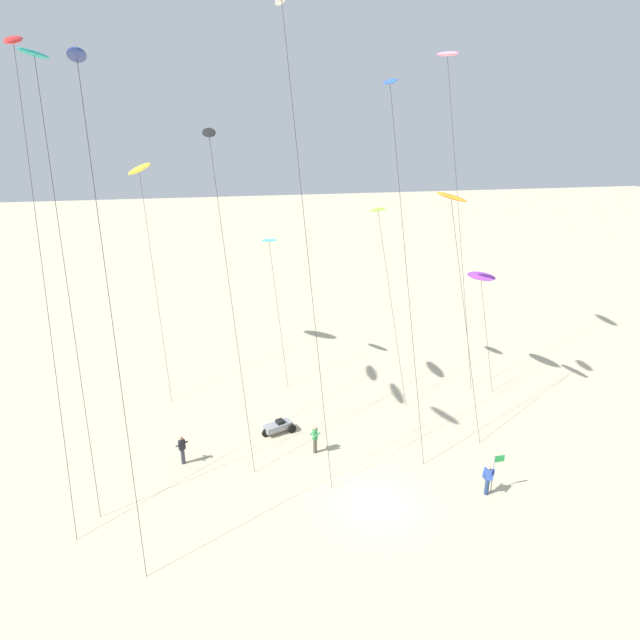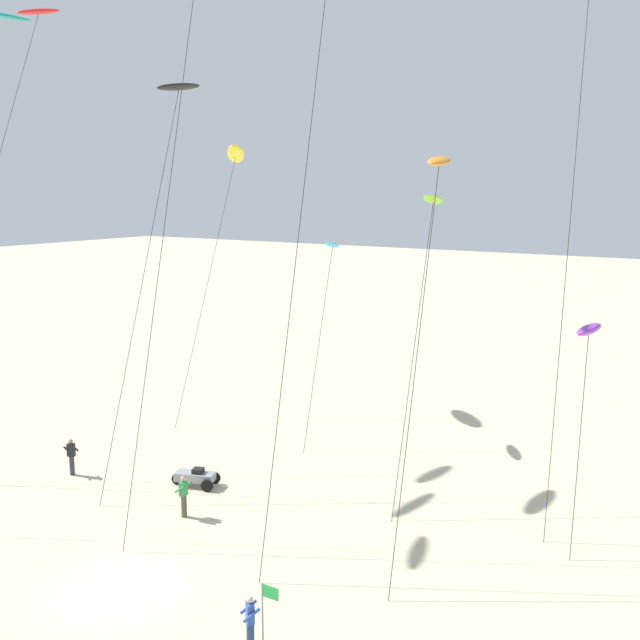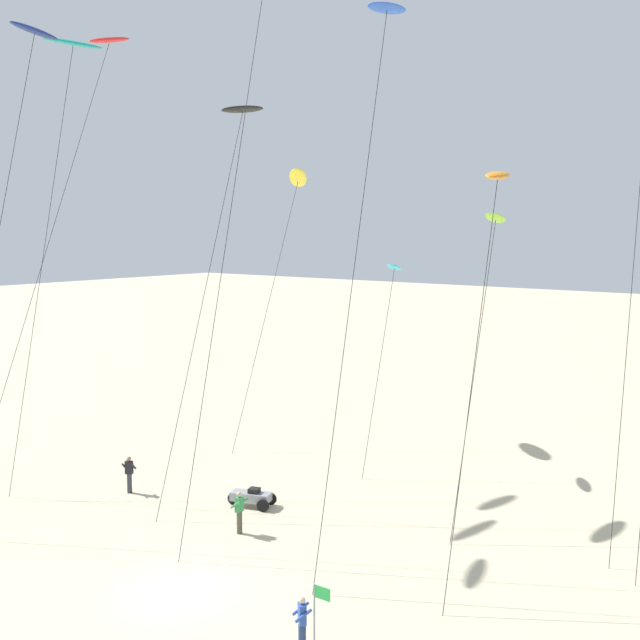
{
  "view_description": "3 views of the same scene",
  "coord_description": "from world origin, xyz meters",
  "px_view_note": "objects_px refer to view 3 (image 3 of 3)",
  "views": [
    {
      "loc": [
        -7.56,
        -20.87,
        17.37
      ],
      "look_at": [
        -0.83,
        8.64,
        6.66
      ],
      "focal_mm": 30.49,
      "sensor_mm": 36.0,
      "label": 1
    },
    {
      "loc": [
        17.68,
        -15.64,
        12.76
      ],
      "look_at": [
        -0.56,
        12.8,
        6.84
      ],
      "focal_mm": 42.64,
      "sensor_mm": 36.0,
      "label": 2
    },
    {
      "loc": [
        19.33,
        -17.44,
        11.95
      ],
      "look_at": [
        -3.34,
        12.05,
        7.65
      ],
      "focal_mm": 46.06,
      "sensor_mm": 36.0,
      "label": 3
    }
  ],
  "objects_px": {
    "kite_teal": "(72,48)",
    "kite_yellow": "(298,179)",
    "kite_lime": "(495,223)",
    "kite_black": "(242,113)",
    "kite_orange": "(497,179)",
    "kite_red": "(108,45)",
    "kite_flyer_furthest": "(302,623)",
    "beach_buggy": "(252,497)",
    "kite_flyer_nearest": "(239,511)",
    "kite_navy": "(34,36)",
    "marker_flag": "(318,606)",
    "kite_cyan": "(394,270)",
    "kite_blue": "(385,22)",
    "kite_flyer_middle": "(129,473)"
  },
  "relations": [
    {
      "from": "kite_black",
      "to": "kite_flyer_nearest",
      "type": "distance_m",
      "value": 17.55
    },
    {
      "from": "kite_teal",
      "to": "kite_flyer_middle",
      "type": "height_order",
      "value": "kite_teal"
    },
    {
      "from": "kite_orange",
      "to": "kite_flyer_nearest",
      "type": "bearing_deg",
      "value": -158.69
    },
    {
      "from": "kite_orange",
      "to": "kite_red",
      "type": "distance_m",
      "value": 23.54
    },
    {
      "from": "kite_navy",
      "to": "kite_cyan",
      "type": "height_order",
      "value": "kite_navy"
    },
    {
      "from": "kite_cyan",
      "to": "kite_yellow",
      "type": "height_order",
      "value": "kite_yellow"
    },
    {
      "from": "beach_buggy",
      "to": "kite_flyer_furthest",
      "type": "bearing_deg",
      "value": -41.21
    },
    {
      "from": "kite_blue",
      "to": "marker_flag",
      "type": "bearing_deg",
      "value": -67.84
    },
    {
      "from": "beach_buggy",
      "to": "marker_flag",
      "type": "height_order",
      "value": "marker_flag"
    },
    {
      "from": "kite_teal",
      "to": "kite_yellow",
      "type": "bearing_deg",
      "value": 79.07
    },
    {
      "from": "kite_red",
      "to": "beach_buggy",
      "type": "distance_m",
      "value": 23.8
    },
    {
      "from": "kite_red",
      "to": "kite_flyer_middle",
      "type": "xyz_separation_m",
      "value": [
        6.09,
        -4.33,
        -20.14
      ]
    },
    {
      "from": "kite_navy",
      "to": "kite_red",
      "type": "relative_size",
      "value": 0.93
    },
    {
      "from": "kite_navy",
      "to": "kite_flyer_nearest",
      "type": "bearing_deg",
      "value": 11.42
    },
    {
      "from": "kite_orange",
      "to": "kite_flyer_furthest",
      "type": "distance_m",
      "value": 15.55
    },
    {
      "from": "kite_yellow",
      "to": "kite_flyer_middle",
      "type": "xyz_separation_m",
      "value": [
        1.95,
        -14.47,
        -13.75
      ]
    },
    {
      "from": "kite_cyan",
      "to": "kite_orange",
      "type": "xyz_separation_m",
      "value": [
        9.55,
        -8.61,
        3.76
      ]
    },
    {
      "from": "kite_teal",
      "to": "kite_flyer_nearest",
      "type": "height_order",
      "value": "kite_teal"
    },
    {
      "from": "kite_yellow",
      "to": "marker_flag",
      "type": "relative_size",
      "value": 7.36
    },
    {
      "from": "kite_black",
      "to": "kite_teal",
      "type": "bearing_deg",
      "value": -152.79
    },
    {
      "from": "kite_orange",
      "to": "beach_buggy",
      "type": "bearing_deg",
      "value": -175.2
    },
    {
      "from": "kite_black",
      "to": "beach_buggy",
      "type": "height_order",
      "value": "kite_black"
    },
    {
      "from": "kite_lime",
      "to": "kite_yellow",
      "type": "distance_m",
      "value": 16.94
    },
    {
      "from": "kite_blue",
      "to": "kite_flyer_nearest",
      "type": "xyz_separation_m",
      "value": [
        -4.7,
        -2.86,
        -18.27
      ]
    },
    {
      "from": "kite_cyan",
      "to": "kite_teal",
      "type": "relative_size",
      "value": 0.49
    },
    {
      "from": "kite_blue",
      "to": "kite_yellow",
      "type": "bearing_deg",
      "value": 138.81
    },
    {
      "from": "kite_cyan",
      "to": "kite_orange",
      "type": "distance_m",
      "value": 13.4
    },
    {
      "from": "kite_flyer_furthest",
      "to": "beach_buggy",
      "type": "xyz_separation_m",
      "value": [
        -9.28,
        8.13,
        -0.46
      ]
    },
    {
      "from": "kite_cyan",
      "to": "kite_black",
      "type": "bearing_deg",
      "value": -120.24
    },
    {
      "from": "kite_lime",
      "to": "kite_black",
      "type": "xyz_separation_m",
      "value": [
        -10.89,
        -3.45,
        4.92
      ]
    },
    {
      "from": "kite_cyan",
      "to": "marker_flag",
      "type": "xyz_separation_m",
      "value": [
        8.74,
        -17.49,
        -8.25
      ]
    },
    {
      "from": "kite_yellow",
      "to": "marker_flag",
      "type": "bearing_deg",
      "value": -49.79
    },
    {
      "from": "kite_red",
      "to": "beach_buggy",
      "type": "xyz_separation_m",
      "value": [
        11.69,
        -2.33,
        -20.61
      ]
    },
    {
      "from": "kite_navy",
      "to": "kite_flyer_nearest",
      "type": "relative_size",
      "value": 12.13
    },
    {
      "from": "kite_flyer_middle",
      "to": "marker_flag",
      "type": "height_order",
      "value": "marker_flag"
    },
    {
      "from": "kite_teal",
      "to": "kite_flyer_furthest",
      "type": "height_order",
      "value": "kite_teal"
    },
    {
      "from": "marker_flag",
      "to": "kite_navy",
      "type": "bearing_deg",
      "value": 168.8
    },
    {
      "from": "kite_black",
      "to": "kite_yellow",
      "type": "xyz_separation_m",
      "value": [
        -4.63,
        9.71,
        -2.33
      ]
    },
    {
      "from": "kite_black",
      "to": "kite_red",
      "type": "height_order",
      "value": "kite_red"
    },
    {
      "from": "kite_navy",
      "to": "marker_flag",
      "type": "bearing_deg",
      "value": -11.2
    },
    {
      "from": "kite_lime",
      "to": "kite_flyer_middle",
      "type": "relative_size",
      "value": 7.54
    },
    {
      "from": "kite_orange",
      "to": "kite_yellow",
      "type": "height_order",
      "value": "kite_yellow"
    },
    {
      "from": "kite_red",
      "to": "kite_flyer_nearest",
      "type": "distance_m",
      "value": 24.67
    },
    {
      "from": "kite_teal",
      "to": "kite_blue",
      "type": "height_order",
      "value": "kite_teal"
    },
    {
      "from": "kite_flyer_middle",
      "to": "marker_flag",
      "type": "bearing_deg",
      "value": -21.33
    },
    {
      "from": "kite_lime",
      "to": "kite_navy",
      "type": "distance_m",
      "value": 20.61
    },
    {
      "from": "kite_lime",
      "to": "kite_cyan",
      "type": "xyz_separation_m",
      "value": [
        -6.96,
        3.28,
        -2.31
      ]
    },
    {
      "from": "kite_orange",
      "to": "kite_flyer_middle",
      "type": "height_order",
      "value": "kite_orange"
    },
    {
      "from": "kite_lime",
      "to": "kite_black",
      "type": "relative_size",
      "value": 0.72
    },
    {
      "from": "kite_black",
      "to": "beach_buggy",
      "type": "bearing_deg",
      "value": -43.52
    }
  ]
}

